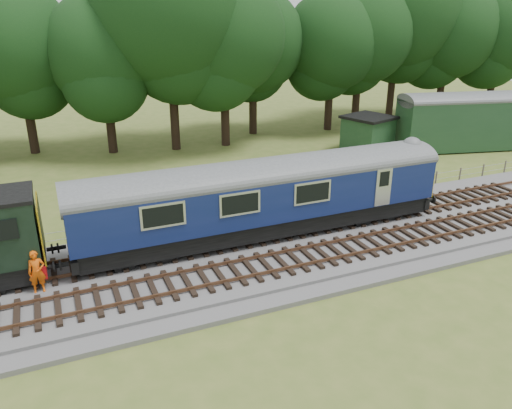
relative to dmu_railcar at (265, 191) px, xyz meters
name	(u,v)px	position (x,y,z in m)	size (l,w,h in m)	color
ground	(266,255)	(-0.55, -1.40, -2.61)	(120.00, 120.00, 0.00)	#4E6324
ballast	(266,251)	(-0.55, -1.40, -2.43)	(70.00, 7.00, 0.35)	#4C4C4F
track_north	(254,235)	(-0.55, 0.00, -2.19)	(67.20, 2.40, 0.21)	black
track_south	(281,262)	(-0.55, -3.00, -2.19)	(67.20, 2.40, 0.21)	black
fence	(232,220)	(-0.55, 3.10, -2.61)	(64.00, 0.12, 1.00)	#6B6054
tree_line	(159,144)	(-0.55, 20.60, -2.61)	(70.00, 8.00, 18.00)	black
dmu_railcar	(265,191)	(0.00, 0.00, 0.00)	(18.05, 2.86, 3.88)	black
worker	(37,272)	(-10.25, -1.37, -1.38)	(0.64, 0.42, 1.75)	#ED590C
parked_coach	(505,117)	(25.12, 8.67, -0.09)	(17.74, 7.03, 4.47)	#1B3D22
shed	(368,133)	(14.45, 12.17, -1.19)	(4.28, 4.28, 2.78)	#1B3D22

